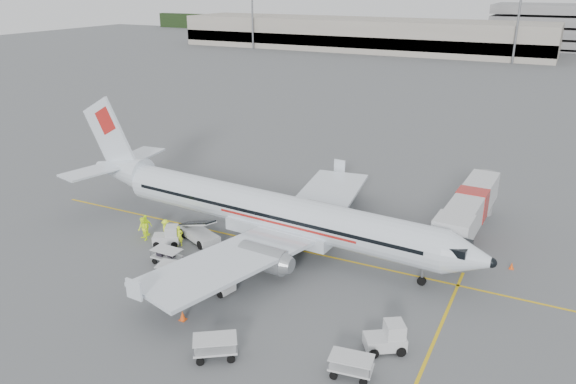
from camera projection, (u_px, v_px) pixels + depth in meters
name	position (u px, v px, depth m)	size (l,w,h in m)	color
ground	(277.00, 245.00, 44.19)	(360.00, 360.00, 0.00)	#56595B
stripe_lead	(277.00, 245.00, 44.18)	(44.00, 0.20, 0.01)	yellow
stripe_cross	(430.00, 350.00, 31.63)	(0.20, 20.00, 0.01)	yellow
terminal_west	(360.00, 34.00, 168.13)	(110.00, 22.00, 9.00)	gray
treeline	(517.00, 33.00, 189.57)	(300.00, 3.00, 6.00)	black
mast_west	(252.00, 11.00, 168.34)	(3.20, 1.20, 22.00)	slate
mast_center	(518.00, 18.00, 136.96)	(3.20, 1.20, 22.00)	slate
aircraft	(273.00, 187.00, 42.45)	(35.56, 27.87, 9.80)	white
jet_bridge	(470.00, 214.00, 44.76)	(2.91, 15.51, 4.07)	silver
belt_loader	(199.00, 224.00, 44.50)	(5.19, 1.95, 2.81)	silver
tug_fore	(385.00, 337.00, 31.33)	(2.27, 1.30, 1.75)	silver
tug_mid	(219.00, 280.00, 37.39)	(2.07, 1.18, 1.60)	silver
tug_aft	(166.00, 236.00, 43.99)	(2.04, 1.17, 1.58)	silver
cart_loaded_a	(167.00, 256.00, 41.20)	(2.15, 1.27, 1.12)	silver
cart_loaded_b	(175.00, 273.00, 38.72)	(2.42, 1.43, 1.26)	silver
cart_empty_a	(215.00, 347.00, 30.83)	(2.39, 1.41, 1.25)	silver
cart_empty_b	(351.00, 366.00, 29.38)	(2.27, 1.34, 1.18)	silver
cone_nose	(512.00, 265.00, 40.45)	(0.33, 0.33, 0.54)	#F95415
cone_port	(342.00, 169.00, 60.95)	(0.41, 0.41, 0.67)	#F95415
cone_stbd	(183.00, 315.00, 34.32)	(0.40, 0.40, 0.66)	#F95415
crew_a	(179.00, 236.00, 43.79)	(0.60, 0.40, 1.65)	#D5F51D
crew_b	(143.00, 229.00, 44.75)	(0.93, 0.73, 1.92)	#D5F51D
crew_c	(166.00, 229.00, 45.12)	(1.04, 0.60, 1.61)	#D5F51D
crew_d	(146.00, 225.00, 45.56)	(1.05, 0.44, 1.80)	#D5F51D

